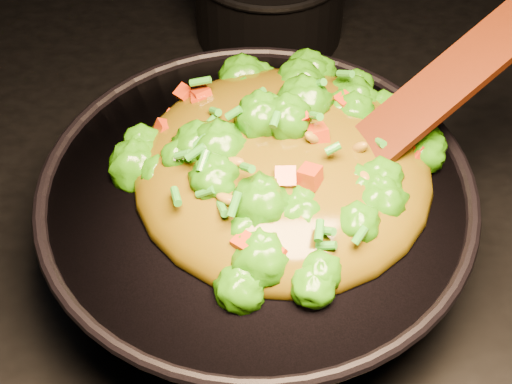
{
  "coord_description": "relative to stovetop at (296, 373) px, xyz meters",
  "views": [
    {
      "loc": [
        -0.1,
        -0.59,
        1.58
      ],
      "look_at": [
        -0.07,
        -0.09,
        1.0
      ],
      "focal_mm": 55.0,
      "sensor_mm": 36.0,
      "label": 1
    }
  ],
  "objects": [
    {
      "name": "stovetop",
      "position": [
        0.0,
        0.0,
        0.0
      ],
      "size": [
        1.2,
        0.9,
        0.9
      ],
      "primitive_type": "cube",
      "color": "black",
      "rests_on": "ground"
    },
    {
      "name": "wok",
      "position": [
        -0.07,
        -0.1,
        0.51
      ],
      "size": [
        0.48,
        0.48,
        0.11
      ],
      "primitive_type": null,
      "rotation": [
        0.0,
        0.0,
        0.21
      ],
      "color": "black",
      "rests_on": "stovetop"
    },
    {
      "name": "stir_fry",
      "position": [
        -0.04,
        -0.09,
        0.61
      ],
      "size": [
        0.3,
        0.3,
        0.1
      ],
      "primitive_type": null,
      "rotation": [
        0.0,
        0.0,
        -0.04
      ],
      "color": "#2A7A08",
      "rests_on": "wok"
    },
    {
      "name": "spatula",
      "position": [
        0.07,
        -0.07,
        0.62
      ],
      "size": [
        0.3,
        0.21,
        0.14
      ],
      "primitive_type": "cube",
      "rotation": [
        0.0,
        -0.38,
        0.53
      ],
      "color": "#3B1908",
      "rests_on": "wok"
    }
  ]
}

